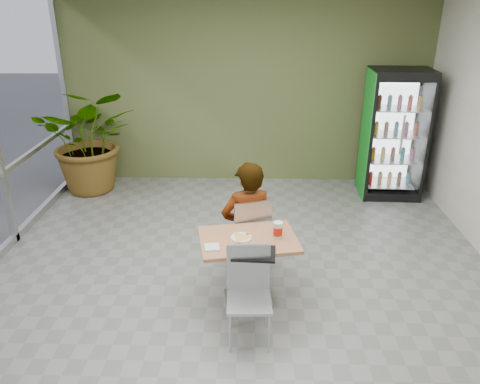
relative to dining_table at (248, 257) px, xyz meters
name	(u,v)px	position (x,y,z in m)	size (l,w,h in m)	color
ground	(239,297)	(-0.09, 0.05, -0.54)	(7.00, 7.00, 0.00)	slate
room_envelope	(239,157)	(-0.09, 0.05, 1.06)	(6.00, 7.00, 3.20)	white
dining_table	(248,257)	(0.00, 0.00, 0.00)	(1.08, 0.85, 0.75)	#A67247
chair_far	(250,231)	(0.02, 0.51, 0.03)	(0.54, 0.54, 0.96)	#ABAEB0
chair_near	(249,286)	(0.01, -0.52, 0.00)	(0.42, 0.43, 0.92)	#ABAEB0
seated_woman	(247,232)	(-0.01, 0.55, 0.00)	(0.61, 0.40, 1.66)	black
pizza_plate	(241,237)	(-0.07, 0.00, 0.23)	(0.30, 0.29, 0.03)	silver
soda_cup	(278,230)	(0.30, 0.02, 0.30)	(0.10, 0.10, 0.17)	silver
napkin_stack	(212,247)	(-0.35, -0.21, 0.22)	(0.14, 0.14, 0.02)	silver
cafeteria_tray	(254,253)	(0.05, -0.32, 0.23)	(0.41, 0.30, 0.02)	black
beverage_fridge	(394,135)	(2.24, 2.94, 0.46)	(0.93, 0.73, 2.00)	black
potted_plant	(91,140)	(-2.56, 3.02, 0.32)	(1.54, 1.33, 1.71)	#346829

